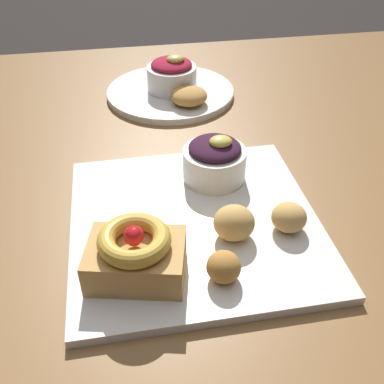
{
  "coord_description": "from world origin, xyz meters",
  "views": [
    {
      "loc": [
        -0.05,
        -0.59,
        1.12
      ],
      "look_at": [
        0.03,
        -0.14,
        0.77
      ],
      "focal_mm": 42.84,
      "sensor_mm": 36.0,
      "label": 1
    }
  ],
  "objects_px": {
    "cake_slice": "(136,254)",
    "back_ramekin": "(172,75)",
    "berry_ramekin": "(215,160)",
    "fritter_back": "(234,223)",
    "back_pastry": "(189,96)",
    "fritter_middle": "(224,267)",
    "front_plate": "(195,223)",
    "back_plate": "(170,92)",
    "fritter_front": "(289,217)"
  },
  "relations": [
    {
      "from": "cake_slice",
      "to": "back_plate",
      "type": "height_order",
      "value": "cake_slice"
    },
    {
      "from": "front_plate",
      "to": "back_ramekin",
      "type": "distance_m",
      "value": 0.38
    },
    {
      "from": "fritter_back",
      "to": "back_plate",
      "type": "distance_m",
      "value": 0.42
    },
    {
      "from": "front_plate",
      "to": "fritter_middle",
      "type": "relative_size",
      "value": 8.0
    },
    {
      "from": "fritter_middle",
      "to": "back_ramekin",
      "type": "distance_m",
      "value": 0.48
    },
    {
      "from": "fritter_middle",
      "to": "back_plate",
      "type": "xyz_separation_m",
      "value": [
        0.01,
        0.48,
        -0.02
      ]
    },
    {
      "from": "fritter_back",
      "to": "fritter_front",
      "type": "bearing_deg",
      "value": 1.21
    },
    {
      "from": "back_plate",
      "to": "berry_ramekin",
      "type": "bearing_deg",
      "value": -85.94
    },
    {
      "from": "fritter_front",
      "to": "back_pastry",
      "type": "relative_size",
      "value": 0.65
    },
    {
      "from": "berry_ramekin",
      "to": "fritter_front",
      "type": "distance_m",
      "value": 0.14
    },
    {
      "from": "cake_slice",
      "to": "fritter_back",
      "type": "relative_size",
      "value": 2.39
    },
    {
      "from": "cake_slice",
      "to": "back_plate",
      "type": "distance_m",
      "value": 0.47
    },
    {
      "from": "fritter_back",
      "to": "back_pastry",
      "type": "xyz_separation_m",
      "value": [
        0.01,
        0.35,
        -0.01
      ]
    },
    {
      "from": "fritter_middle",
      "to": "back_plate",
      "type": "bearing_deg",
      "value": 88.96
    },
    {
      "from": "front_plate",
      "to": "cake_slice",
      "type": "height_order",
      "value": "cake_slice"
    },
    {
      "from": "cake_slice",
      "to": "fritter_back",
      "type": "height_order",
      "value": "cake_slice"
    },
    {
      "from": "fritter_back",
      "to": "back_pastry",
      "type": "height_order",
      "value": "fritter_back"
    },
    {
      "from": "cake_slice",
      "to": "back_ramekin",
      "type": "bearing_deg",
      "value": 77.28
    },
    {
      "from": "front_plate",
      "to": "fritter_back",
      "type": "bearing_deg",
      "value": -43.39
    },
    {
      "from": "cake_slice",
      "to": "berry_ramekin",
      "type": "xyz_separation_m",
      "value": [
        0.12,
        0.16,
        0.0
      ]
    },
    {
      "from": "fritter_back",
      "to": "front_plate",
      "type": "bearing_deg",
      "value": 136.61
    },
    {
      "from": "front_plate",
      "to": "fritter_middle",
      "type": "height_order",
      "value": "fritter_middle"
    },
    {
      "from": "back_ramekin",
      "to": "fritter_back",
      "type": "bearing_deg",
      "value": -87.97
    },
    {
      "from": "fritter_back",
      "to": "back_pastry",
      "type": "relative_size",
      "value": 0.75
    },
    {
      "from": "front_plate",
      "to": "berry_ramekin",
      "type": "height_order",
      "value": "berry_ramekin"
    },
    {
      "from": "back_pastry",
      "to": "berry_ramekin",
      "type": "bearing_deg",
      "value": -90.96
    },
    {
      "from": "back_plate",
      "to": "back_ramekin",
      "type": "xyz_separation_m",
      "value": [
        0.0,
        -0.0,
        0.04
      ]
    },
    {
      "from": "back_plate",
      "to": "back_pastry",
      "type": "bearing_deg",
      "value": -68.91
    },
    {
      "from": "back_plate",
      "to": "front_plate",
      "type": "bearing_deg",
      "value": -93.26
    },
    {
      "from": "fritter_back",
      "to": "back_plate",
      "type": "bearing_deg",
      "value": 92.51
    },
    {
      "from": "cake_slice",
      "to": "berry_ramekin",
      "type": "relative_size",
      "value": 1.35
    },
    {
      "from": "berry_ramekin",
      "to": "back_pastry",
      "type": "relative_size",
      "value": 1.32
    },
    {
      "from": "fritter_front",
      "to": "fritter_back",
      "type": "xyz_separation_m",
      "value": [
        -0.07,
        -0.0,
        0.0
      ]
    },
    {
      "from": "front_plate",
      "to": "fritter_middle",
      "type": "distance_m",
      "value": 0.1
    },
    {
      "from": "front_plate",
      "to": "back_pastry",
      "type": "bearing_deg",
      "value": 81.59
    },
    {
      "from": "front_plate",
      "to": "fritter_middle",
      "type": "bearing_deg",
      "value": -82.69
    },
    {
      "from": "berry_ramekin",
      "to": "back_ramekin",
      "type": "relative_size",
      "value": 0.94
    },
    {
      "from": "berry_ramekin",
      "to": "back_pastry",
      "type": "distance_m",
      "value": 0.23
    },
    {
      "from": "front_plate",
      "to": "fritter_back",
      "type": "distance_m",
      "value": 0.06
    },
    {
      "from": "front_plate",
      "to": "berry_ramekin",
      "type": "xyz_separation_m",
      "value": [
        0.04,
        0.08,
        0.04
      ]
    },
    {
      "from": "fritter_front",
      "to": "fritter_middle",
      "type": "height_order",
      "value": "fritter_front"
    },
    {
      "from": "front_plate",
      "to": "cake_slice",
      "type": "distance_m",
      "value": 0.12
    },
    {
      "from": "cake_slice",
      "to": "fritter_middle",
      "type": "xyz_separation_m",
      "value": [
        0.09,
        -0.02,
        -0.01
      ]
    },
    {
      "from": "back_pastry",
      "to": "cake_slice",
      "type": "bearing_deg",
      "value": -107.58
    },
    {
      "from": "fritter_middle",
      "to": "fritter_back",
      "type": "height_order",
      "value": "fritter_back"
    },
    {
      "from": "back_plate",
      "to": "back_ramekin",
      "type": "bearing_deg",
      "value": -12.51
    },
    {
      "from": "cake_slice",
      "to": "berry_ramekin",
      "type": "bearing_deg",
      "value": 53.23
    },
    {
      "from": "cake_slice",
      "to": "back_ramekin",
      "type": "height_order",
      "value": "back_ramekin"
    },
    {
      "from": "fritter_middle",
      "to": "fritter_back",
      "type": "distance_m",
      "value": 0.07
    },
    {
      "from": "fritter_front",
      "to": "back_plate",
      "type": "xyz_separation_m",
      "value": [
        -0.09,
        0.42,
        -0.02
      ]
    }
  ]
}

